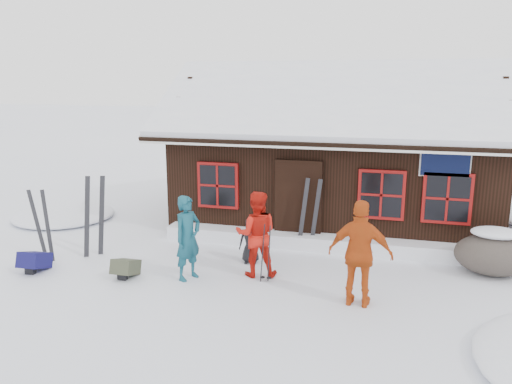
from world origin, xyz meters
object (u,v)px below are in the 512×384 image
(skier_orange_left, at_px, (256,234))
(ski_pair_left, at_px, (94,217))
(backpack_blue, at_px, (35,264))
(backpack_olive, at_px, (126,270))
(boulder, at_px, (494,253))
(skier_crouched, at_px, (250,241))
(skier_teal, at_px, (188,238))
(ski_poles, at_px, (266,254))
(skier_orange_right, at_px, (360,254))

(skier_orange_left, distance_m, ski_pair_left, 3.81)
(backpack_blue, bearing_deg, backpack_olive, 2.54)
(boulder, bearing_deg, backpack_blue, -165.85)
(skier_crouched, bearing_deg, backpack_blue, -168.10)
(skier_orange_left, height_order, backpack_olive, skier_orange_left)
(skier_crouched, relative_size, ski_pair_left, 0.53)
(skier_teal, distance_m, skier_crouched, 1.55)
(ski_poles, xyz_separation_m, backpack_blue, (-4.75, -0.73, -0.40))
(backpack_blue, bearing_deg, ski_pair_left, 57.37)
(skier_teal, bearing_deg, ski_pair_left, 98.81)
(skier_teal, height_order, skier_crouched, skier_teal)
(skier_crouched, xyz_separation_m, ski_poles, (0.57, -0.92, 0.07))
(skier_orange_left, bearing_deg, ski_poles, 119.85)
(skier_orange_right, relative_size, backpack_blue, 3.20)
(boulder, relative_size, backpack_blue, 2.56)
(skier_teal, bearing_deg, skier_orange_left, -42.52)
(boulder, distance_m, backpack_olive, 7.45)
(skier_teal, relative_size, backpack_blue, 2.86)
(ski_pair_left, bearing_deg, boulder, -27.12)
(skier_teal, xyz_separation_m, skier_orange_right, (3.35, -0.34, 0.10))
(skier_teal, relative_size, skier_orange_left, 0.97)
(skier_crouched, xyz_separation_m, backpack_olive, (-2.19, -1.46, -0.35))
(backpack_olive, bearing_deg, ski_poles, 9.56)
(skier_orange_right, xyz_separation_m, boulder, (2.54, 2.16, -0.50))
(skier_orange_right, height_order, boulder, skier_orange_right)
(backpack_olive, bearing_deg, skier_orange_right, -2.06)
(ski_poles, xyz_separation_m, backpack_olive, (-2.76, -0.53, -0.42))
(ski_pair_left, height_order, backpack_blue, ski_pair_left)
(ski_pair_left, bearing_deg, skier_orange_left, -37.51)
(skier_crouched, relative_size, ski_poles, 0.82)
(skier_crouched, height_order, boulder, skier_crouched)
(ski_poles, distance_m, backpack_blue, 4.82)
(skier_orange_right, relative_size, ski_poles, 1.58)
(boulder, height_order, ski_pair_left, ski_pair_left)
(ski_poles, bearing_deg, ski_pair_left, 173.37)
(skier_orange_left, xyz_separation_m, ski_pair_left, (-3.80, 0.20, 0.02))
(skier_orange_left, height_order, skier_crouched, skier_orange_left)
(ski_pair_left, xyz_separation_m, backpack_blue, (-0.68, -1.20, -0.73))
(skier_crouched, bearing_deg, skier_orange_right, -41.87)
(boulder, height_order, ski_poles, ski_poles)
(skier_orange_left, xyz_separation_m, boulder, (4.64, 1.30, -0.42))
(skier_crouched, xyz_separation_m, boulder, (4.95, 0.65, -0.05))
(skier_teal, distance_m, boulder, 6.18)
(ski_pair_left, bearing_deg, backpack_olive, -72.17)
(skier_teal, height_order, ski_pair_left, ski_pair_left)
(skier_teal, bearing_deg, backpack_olive, 127.39)
(skier_orange_right, relative_size, boulder, 1.25)
(skier_orange_right, bearing_deg, backpack_olive, 4.15)
(ski_poles, bearing_deg, boulder, 19.79)
(ski_pair_left, height_order, backpack_olive, ski_pair_left)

